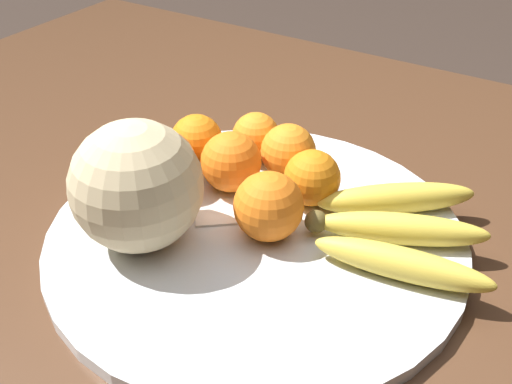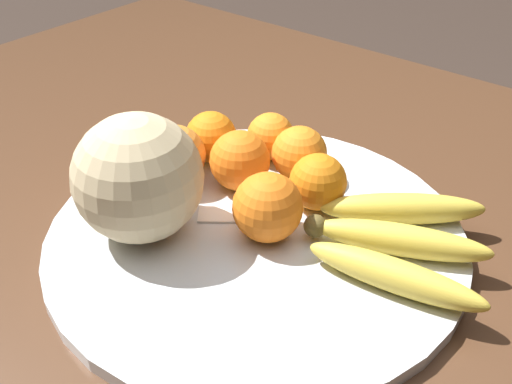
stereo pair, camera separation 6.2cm
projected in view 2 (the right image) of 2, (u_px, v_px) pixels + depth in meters
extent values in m
cube|color=#4C301E|center=(260.00, 230.00, 0.71)|extent=(1.45, 1.06, 0.04)
cube|color=#4C301E|center=(173.00, 155.00, 1.52)|extent=(0.07, 0.07, 0.66)
cylinder|color=silver|center=(256.00, 235.00, 0.65)|extent=(0.45, 0.45, 0.02)
torus|color=#1E4C56|center=(256.00, 234.00, 0.65)|extent=(0.45, 0.45, 0.01)
sphere|color=beige|center=(138.00, 178.00, 0.61)|extent=(0.14, 0.14, 0.14)
sphere|color=brown|center=(315.00, 226.00, 0.63)|extent=(0.02, 0.02, 0.02)
ellipsoid|color=gold|center=(395.00, 275.00, 0.56)|extent=(0.18, 0.06, 0.03)
ellipsoid|color=gold|center=(402.00, 240.00, 0.61)|extent=(0.18, 0.10, 0.03)
ellipsoid|color=gold|center=(403.00, 208.00, 0.65)|extent=(0.16, 0.14, 0.03)
sphere|color=orange|center=(299.00, 153.00, 0.72)|extent=(0.07, 0.07, 0.07)
sphere|color=orange|center=(240.00, 161.00, 0.70)|extent=(0.07, 0.07, 0.07)
sphere|color=orange|center=(211.00, 137.00, 0.75)|extent=(0.06, 0.06, 0.06)
sphere|color=orange|center=(175.00, 155.00, 0.71)|extent=(0.07, 0.07, 0.07)
sphere|color=orange|center=(268.00, 207.00, 0.62)|extent=(0.07, 0.07, 0.07)
sphere|color=orange|center=(271.00, 136.00, 0.76)|extent=(0.06, 0.06, 0.06)
sphere|color=orange|center=(318.00, 182.00, 0.67)|extent=(0.06, 0.06, 0.06)
cube|color=white|center=(239.00, 215.00, 0.67)|extent=(0.09, 0.08, 0.00)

